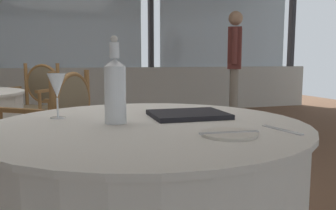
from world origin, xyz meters
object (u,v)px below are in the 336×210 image
object	(u,v)px
wine_glass	(57,87)
dining_chair_0_3	(58,126)
side_plate	(229,134)
menu_book	(188,114)
water_bottle	(115,89)
diner_person_0	(235,60)
dining_chair_0_0	(35,102)

from	to	relation	value
wine_glass	dining_chair_0_3	xyz separation A→B (m)	(-0.01, 0.93, -0.34)
side_plate	menu_book	world-z (taller)	menu_book
water_bottle	diner_person_0	distance (m)	4.33
water_bottle	dining_chair_0_0	distance (m)	2.51
side_plate	wine_glass	xyz separation A→B (m)	(-0.53, 0.53, 0.13)
side_plate	dining_chair_0_3	distance (m)	1.57
water_bottle	menu_book	size ratio (longest dim) A/B	1.06
menu_book	dining_chair_0_3	distance (m)	1.21
wine_glass	menu_book	bearing A→B (deg)	-13.63
side_plate	wine_glass	distance (m)	0.76
water_bottle	wine_glass	bearing A→B (deg)	138.68
diner_person_0	menu_book	bearing A→B (deg)	89.86
side_plate	dining_chair_0_0	xyz separation A→B (m)	(-0.76, 2.79, -0.18)
wine_glass	dining_chair_0_3	distance (m)	0.99
dining_chair_0_0	diner_person_0	xyz separation A→B (m)	(2.87, 1.13, 0.43)
dining_chair_0_0	dining_chair_0_3	bearing A→B (deg)	44.94
dining_chair_0_0	side_plate	bearing A→B (deg)	50.92
dining_chair_0_3	diner_person_0	distance (m)	3.65
menu_book	dining_chair_0_0	xyz separation A→B (m)	(-0.76, 2.39, -0.19)
dining_chair_0_0	diner_person_0	world-z (taller)	diner_person_0
dining_chair_0_3	water_bottle	bearing A→B (deg)	137.09
wine_glass	dining_chair_0_3	bearing A→B (deg)	90.64
wine_glass	dining_chair_0_3	size ratio (longest dim) A/B	0.21
dining_chair_0_0	diner_person_0	distance (m)	3.11
menu_book	diner_person_0	world-z (taller)	diner_person_0
diner_person_0	dining_chair_0_3	bearing A→B (deg)	73.57
water_bottle	dining_chair_0_0	xyz separation A→B (m)	(-0.44, 2.45, -0.31)
menu_book	dining_chair_0_3	world-z (taller)	dining_chair_0_3
wine_glass	menu_book	size ratio (longest dim) A/B	0.59
dining_chair_0_0	dining_chair_0_3	size ratio (longest dim) A/B	1.04
menu_book	dining_chair_0_0	bearing A→B (deg)	109.40
side_plate	diner_person_0	size ratio (longest dim) A/B	0.11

